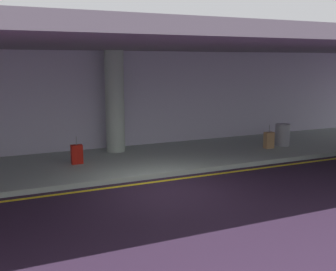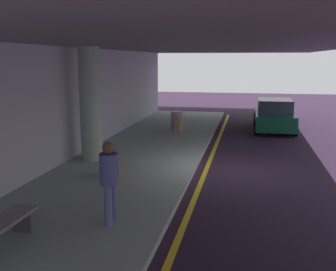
{
  "view_description": "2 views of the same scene",
  "coord_description": "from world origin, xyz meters",
  "px_view_note": "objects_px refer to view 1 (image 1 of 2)",
  "views": [
    {
      "loc": [
        -4.33,
        -9.75,
        3.4
      ],
      "look_at": [
        0.74,
        1.45,
        1.18
      ],
      "focal_mm": 43.77,
      "sensor_mm": 36.0,
      "label": 1
    },
    {
      "loc": [
        -12.21,
        -0.55,
        3.4
      ],
      "look_at": [
        0.2,
        1.96,
        1.01
      ],
      "focal_mm": 43.17,
      "sensor_mm": 36.0,
      "label": 2
    }
  ],
  "objects_px": {
    "suitcase_upright_secondary": "(77,154)",
    "trash_bin_steel": "(282,135)",
    "support_column_left_mid": "(115,102)",
    "suitcase_upright_primary": "(269,140)"
  },
  "relations": [
    {
      "from": "suitcase_upright_secondary",
      "to": "trash_bin_steel",
      "type": "xyz_separation_m",
      "value": [
        7.97,
        -0.39,
        0.11
      ]
    },
    {
      "from": "support_column_left_mid",
      "to": "suitcase_upright_secondary",
      "type": "height_order",
      "value": "support_column_left_mid"
    },
    {
      "from": "trash_bin_steel",
      "to": "support_column_left_mid",
      "type": "bearing_deg",
      "value": 164.76
    },
    {
      "from": "support_column_left_mid",
      "to": "suitcase_upright_primary",
      "type": "height_order",
      "value": "support_column_left_mid"
    },
    {
      "from": "support_column_left_mid",
      "to": "trash_bin_steel",
      "type": "relative_size",
      "value": 4.29
    },
    {
      "from": "suitcase_upright_primary",
      "to": "suitcase_upright_secondary",
      "type": "relative_size",
      "value": 1.0
    },
    {
      "from": "suitcase_upright_primary",
      "to": "trash_bin_steel",
      "type": "relative_size",
      "value": 1.06
    },
    {
      "from": "suitcase_upright_primary",
      "to": "suitcase_upright_secondary",
      "type": "xyz_separation_m",
      "value": [
        -7.17,
        0.59,
        0.0
      ]
    },
    {
      "from": "support_column_left_mid",
      "to": "suitcase_upright_secondary",
      "type": "distance_m",
      "value": 2.63
    },
    {
      "from": "support_column_left_mid",
      "to": "trash_bin_steel",
      "type": "distance_m",
      "value": 6.64
    }
  ]
}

